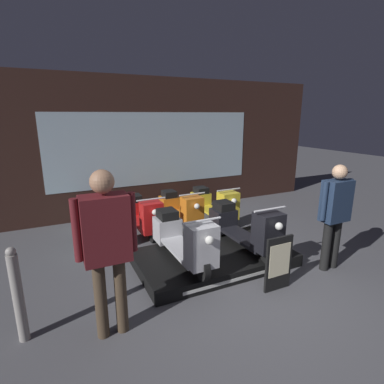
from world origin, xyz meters
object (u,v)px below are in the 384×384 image
person_left_browsing (106,240)px  scooter_backrow_2 (180,209)px  scooter_display_right (243,226)px  person_right_browsing (335,209)px  scooter_backrow_3 (213,204)px  scooter_display_left (182,238)px  scooter_backrow_1 (142,214)px  street_bollard (18,295)px  scooter_backrow_0 (100,220)px  price_sign_board (279,263)px

person_left_browsing → scooter_backrow_2: bearing=54.4°
scooter_display_right → person_right_browsing: person_right_browsing is taller
scooter_display_right → scooter_backrow_2: size_ratio=1.00×
scooter_display_right → person_right_browsing: bearing=-42.6°
scooter_backrow_3 → person_left_browsing: person_left_browsing is taller
scooter_display_left → scooter_backrow_3: size_ratio=1.00×
scooter_display_left → person_left_browsing: 1.65m
scooter_backrow_1 → person_left_browsing: bearing=-112.6°
scooter_display_left → scooter_backrow_1: bearing=92.2°
scooter_backrow_2 → scooter_backrow_3: size_ratio=1.00×
scooter_backrow_3 → street_bollard: street_bollard is taller
scooter_backrow_0 → price_sign_board: 3.48m
scooter_backrow_2 → person_left_browsing: (-2.01, -2.81, 0.76)m
person_left_browsing → scooter_backrow_1: bearing=67.4°
scooter_backrow_2 → person_left_browsing: bearing=-125.6°
scooter_backrow_0 → scooter_backrow_3: same height
person_left_browsing → scooter_display_right: bearing=21.4°
scooter_display_left → price_sign_board: size_ratio=2.22×
scooter_display_left → scooter_backrow_2: size_ratio=1.00×
scooter_backrow_3 → street_bollard: bearing=-146.2°
scooter_backrow_1 → scooter_backrow_2: size_ratio=1.00×
scooter_backrow_1 → street_bollard: street_bollard is taller
price_sign_board → street_bollard: (-3.10, 0.42, 0.14)m
scooter_backrow_3 → person_left_browsing: size_ratio=0.94×
scooter_backrow_0 → person_right_browsing: person_right_browsing is taller
scooter_display_right → street_bollard: size_ratio=1.60×
scooter_backrow_2 → price_sign_board: bearing=-86.0°
scooter_display_right → scooter_backrow_2: (-0.34, 1.88, -0.19)m
scooter_backrow_1 → price_sign_board: bearing=-70.3°
scooter_display_left → scooter_backrow_2: (0.77, 1.88, -0.19)m
scooter_display_right → scooter_display_left: bearing=180.0°
scooter_backrow_0 → person_right_browsing: (3.02, -2.81, 0.62)m
scooter_backrow_1 → street_bollard: (-2.05, -2.50, 0.19)m
scooter_display_left → person_left_browsing: person_left_browsing is taller
person_right_browsing → scooter_display_left: bearing=156.4°
scooter_backrow_1 → scooter_backrow_3: 1.68m
scooter_backrow_0 → street_bollard: 2.78m
scooter_backrow_2 → person_left_browsing: person_left_browsing is taller
scooter_backrow_1 → person_left_browsing: 3.13m
person_left_browsing → street_bollard: (-0.88, 0.31, -0.58)m
scooter_display_right → scooter_backrow_3: bearing=75.0°
scooter_backrow_0 → price_sign_board: bearing=-57.1°
person_right_browsing → street_bollard: bearing=175.8°
scooter_display_left → scooter_backrow_3: (1.61, 1.88, -0.19)m
scooter_backrow_0 → street_bollard: street_bollard is taller
street_bollard → scooter_backrow_1: bearing=50.6°
scooter_backrow_1 → price_sign_board: (1.05, -2.92, 0.04)m
scooter_display_right → scooter_backrow_2: 1.92m
scooter_backrow_2 → price_sign_board: 2.93m
scooter_backrow_1 → scooter_backrow_2: same height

